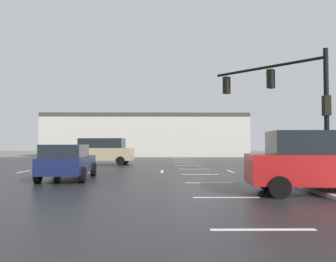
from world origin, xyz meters
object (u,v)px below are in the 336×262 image
object	(u,v)px
traffic_signal_mast	(290,93)
sedan_navy	(68,161)
suv_tan	(102,151)
suv_red	(324,161)
sedan_green	(318,153)

from	to	relation	value
traffic_signal_mast	sedan_navy	size ratio (longest dim) A/B	1.26
sedan_navy	suv_tan	bearing A→B (deg)	-0.42
traffic_signal_mast	suv_tan	xyz separation A→B (m)	(-10.91, 10.71, -2.98)
suv_tan	suv_red	bearing A→B (deg)	125.40
traffic_signal_mast	suv_red	size ratio (longest dim) A/B	1.17
traffic_signal_mast	sedan_navy	world-z (taller)	traffic_signal_mast
suv_red	sedan_green	bearing A→B (deg)	71.77
sedan_navy	sedan_green	xyz separation A→B (m)	(16.83, 12.78, 0.00)
sedan_green	suv_red	bearing A→B (deg)	68.65
suv_red	suv_tan	world-z (taller)	same
suv_red	sedan_green	xyz separation A→B (m)	(7.36, 17.42, -0.24)
sedan_green	suv_tan	world-z (taller)	suv_tan
sedan_navy	suv_tan	size ratio (longest dim) A/B	0.93
traffic_signal_mast	suv_red	distance (m)	6.48
sedan_navy	suv_tan	distance (m)	11.76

